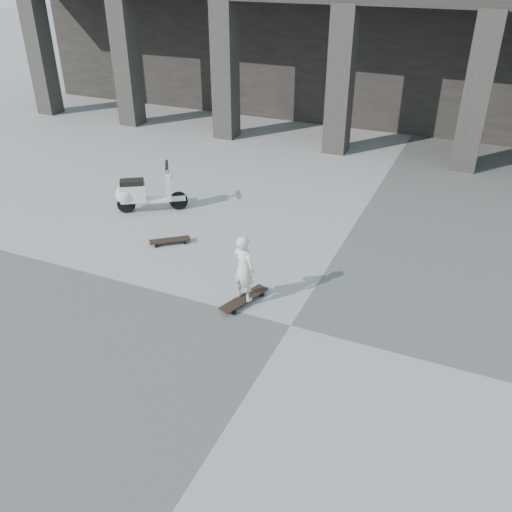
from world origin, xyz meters
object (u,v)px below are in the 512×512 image
at_px(scooter, 139,193).
at_px(child, 244,268).
at_px(skateboard_spare, 170,241).
at_px(longboard, 244,299).

bearing_deg(scooter, child, -65.18).
relative_size(skateboard_spare, scooter, 0.54).
bearing_deg(skateboard_spare, scooter, 104.62).
relative_size(child, scooter, 0.83).
distance_m(longboard, skateboard_spare, 2.61).
distance_m(skateboard_spare, child, 2.68).
xyz_separation_m(skateboard_spare, scooter, (-1.43, 1.08, 0.36)).
distance_m(longboard, scooter, 4.40).
xyz_separation_m(longboard, scooter, (-3.68, 2.38, 0.36)).
xyz_separation_m(child, scooter, (-3.68, 2.38, -0.24)).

